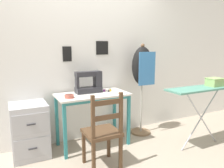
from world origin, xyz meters
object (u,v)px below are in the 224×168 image
object	(u,v)px
sewing_machine	(90,83)
dress_form	(142,70)
thread_spool_near_machine	(104,90)
scissors	(121,93)
ironing_board	(203,91)
storage_box	(214,82)
fabric_bowl	(69,96)
wooden_chair	(103,133)
thread_spool_far_edge	(110,90)
thread_spool_mid_table	(109,91)
filing_cabinet	(30,130)

from	to	relation	value
sewing_machine	dress_form	size ratio (longest dim) A/B	0.27
sewing_machine	thread_spool_near_machine	distance (m)	0.25
scissors	ironing_board	world-z (taller)	ironing_board
ironing_board	sewing_machine	bearing A→B (deg)	149.11
thread_spool_near_machine	storage_box	xyz separation A→B (m)	(1.36, -0.79, 0.14)
ironing_board	fabric_bowl	bearing A→B (deg)	160.08
dress_form	storage_box	size ratio (longest dim) A/B	6.90
thread_spool_near_machine	wooden_chair	size ratio (longest dim) A/B	0.05
dress_form	ironing_board	xyz separation A→B (m)	(0.50, -0.77, -0.24)
fabric_bowl	thread_spool_far_edge	bearing A→B (deg)	11.92
thread_spool_mid_table	dress_form	size ratio (longest dim) A/B	0.02
fabric_bowl	ironing_board	size ratio (longest dim) A/B	0.10
thread_spool_far_edge	wooden_chair	size ratio (longest dim) A/B	0.04
thread_spool_mid_table	wooden_chair	world-z (taller)	wooden_chair
filing_cabinet	ironing_board	xyz separation A→B (m)	(2.22, -0.80, 0.46)
fabric_bowl	wooden_chair	xyz separation A→B (m)	(0.24, -0.51, -0.36)
scissors	thread_spool_mid_table	xyz separation A→B (m)	(-0.12, 0.16, 0.01)
fabric_bowl	scissors	xyz separation A→B (m)	(0.74, -0.07, -0.02)
thread_spool_near_machine	filing_cabinet	xyz separation A→B (m)	(-1.06, 0.01, -0.43)
fabric_bowl	wooden_chair	world-z (taller)	wooden_chair
filing_cabinet	storage_box	bearing A→B (deg)	-18.37
fabric_bowl	sewing_machine	bearing A→B (deg)	27.61
ironing_board	storage_box	xyz separation A→B (m)	(0.21, -0.00, 0.11)
thread_spool_near_machine	dress_form	xyz separation A→B (m)	(0.66, -0.02, 0.27)
scissors	dress_form	world-z (taller)	dress_form
scissors	filing_cabinet	size ratio (longest dim) A/B	0.20
filing_cabinet	dress_form	size ratio (longest dim) A/B	0.48
thread_spool_near_machine	filing_cabinet	size ratio (longest dim) A/B	0.06
wooden_chair	scissors	bearing A→B (deg)	41.60
sewing_machine	fabric_bowl	distance (m)	0.43
thread_spool_near_machine	wooden_chair	xyz separation A→B (m)	(-0.33, -0.67, -0.35)
filing_cabinet	dress_form	bearing A→B (deg)	-0.98
thread_spool_near_machine	wooden_chair	bearing A→B (deg)	-116.32
wooden_chair	storage_box	world-z (taller)	storage_box
thread_spool_mid_table	storage_box	distance (m)	1.51
storage_box	dress_form	bearing A→B (deg)	132.26
thread_spool_far_edge	filing_cabinet	bearing A→B (deg)	178.27
wooden_chair	storage_box	bearing A→B (deg)	-4.19
thread_spool_mid_table	wooden_chair	xyz separation A→B (m)	(-0.37, -0.60, -0.35)
sewing_machine	thread_spool_far_edge	xyz separation A→B (m)	(0.30, -0.05, -0.13)
wooden_chair	ironing_board	distance (m)	1.54
fabric_bowl	ironing_board	bearing A→B (deg)	-19.92
scissors	storage_box	world-z (taller)	storage_box
thread_spool_mid_table	dress_form	world-z (taller)	dress_form
thread_spool_mid_table	fabric_bowl	bearing A→B (deg)	-171.38
thread_spool_mid_table	ironing_board	world-z (taller)	ironing_board
scissors	thread_spool_near_machine	world-z (taller)	thread_spool_near_machine
fabric_bowl	thread_spool_mid_table	bearing A→B (deg)	8.62
thread_spool_far_edge	ironing_board	xyz separation A→B (m)	(1.07, -0.77, 0.03)
filing_cabinet	sewing_machine	bearing A→B (deg)	1.06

